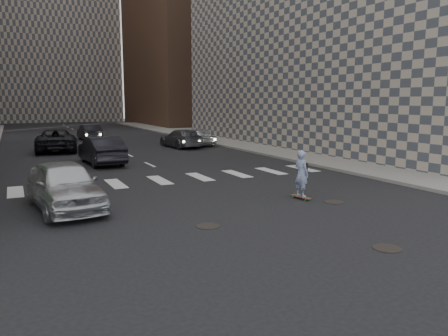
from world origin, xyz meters
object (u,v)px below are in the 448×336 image
object	(u,v)px
traffic_car_a	(101,150)
traffic_car_c	(56,140)
silver_sedan	(64,185)
skateboarder	(301,174)
traffic_car_e	(89,132)
traffic_car_d	(197,137)
traffic_car_b	(181,138)

from	to	relation	value
traffic_car_a	traffic_car_c	distance (m)	8.14
silver_sedan	traffic_car_c	size ratio (longest dim) A/B	0.83
skateboarder	traffic_car_e	bearing A→B (deg)	87.03
silver_sedan	traffic_car_a	xyz separation A→B (m)	(3.07, 10.22, -0.02)
skateboarder	traffic_car_d	bearing A→B (deg)	69.56
silver_sedan	traffic_car_e	distance (m)	26.96
silver_sedan	traffic_car_b	world-z (taller)	silver_sedan
silver_sedan	traffic_car_c	xyz separation A→B (m)	(1.33, 18.18, -0.01)
traffic_car_b	traffic_car_d	size ratio (longest dim) A/B	1.14
silver_sedan	traffic_car_d	world-z (taller)	silver_sedan
silver_sedan	traffic_car_b	xyz separation A→B (m)	(10.37, 16.81, -0.12)
silver_sedan	traffic_car_a	world-z (taller)	silver_sedan
traffic_car_c	traffic_car_a	bearing A→B (deg)	107.53
traffic_car_a	traffic_car_e	xyz separation A→B (m)	(1.88, 16.27, -0.07)
traffic_car_a	traffic_car_d	xyz separation A→B (m)	(8.93, 7.32, -0.08)
traffic_car_c	traffic_car_e	xyz separation A→B (m)	(3.63, 8.32, -0.08)
traffic_car_d	traffic_car_e	world-z (taller)	traffic_car_e
traffic_car_b	traffic_car_c	xyz separation A→B (m)	(-9.04, 1.36, 0.11)
traffic_car_b	traffic_car_d	world-z (taller)	traffic_car_d
traffic_car_b	traffic_car_e	size ratio (longest dim) A/B	1.09
traffic_car_d	traffic_car_e	size ratio (longest dim) A/B	0.96
traffic_car_a	traffic_car_e	world-z (taller)	traffic_car_a
traffic_car_c	traffic_car_d	xyz separation A→B (m)	(10.67, -0.64, -0.09)
traffic_car_a	traffic_car_d	world-z (taller)	traffic_car_a
skateboarder	silver_sedan	xyz separation A→B (m)	(-8.05, 2.21, -0.13)
traffic_car_e	traffic_car_a	bearing A→B (deg)	80.64
silver_sedan	traffic_car_b	bearing A→B (deg)	51.86
silver_sedan	traffic_car_d	size ratio (longest dim) A/B	1.14
traffic_car_c	traffic_car_d	size ratio (longest dim) A/B	1.37
traffic_car_a	traffic_car_b	bearing A→B (deg)	-141.82
traffic_car_a	traffic_car_b	size ratio (longest dim) A/B	1.01
traffic_car_a	traffic_car_c	world-z (taller)	traffic_car_c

